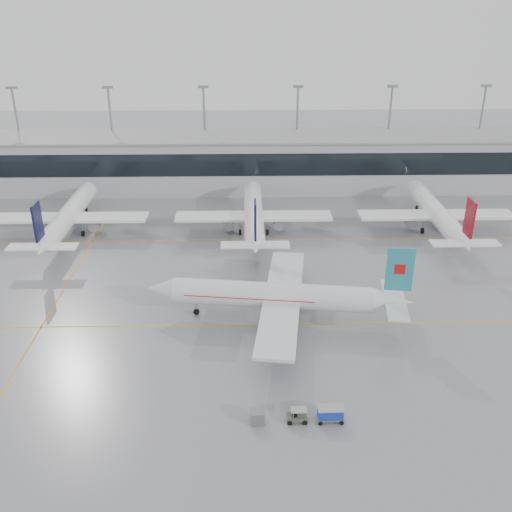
{
  "coord_description": "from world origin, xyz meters",
  "views": [
    {
      "loc": [
        -1.72,
        -67.97,
        42.03
      ],
      "look_at": [
        0.0,
        12.0,
        5.0
      ],
      "focal_mm": 40.0,
      "sensor_mm": 36.0,
      "label": 1
    }
  ],
  "objects_px": {
    "air_canada_jet": "(281,296)",
    "baggage_cart": "(330,413)",
    "gse_unit": "(258,417)",
    "baggage_tug": "(297,417)"
  },
  "relations": [
    {
      "from": "baggage_cart",
      "to": "gse_unit",
      "type": "distance_m",
      "value": 7.85
    },
    {
      "from": "air_canada_jet",
      "to": "gse_unit",
      "type": "relative_size",
      "value": 24.85
    },
    {
      "from": "air_canada_jet",
      "to": "baggage_tug",
      "type": "height_order",
      "value": "air_canada_jet"
    },
    {
      "from": "baggage_cart",
      "to": "gse_unit",
      "type": "bearing_deg",
      "value": -179.74
    },
    {
      "from": "air_canada_jet",
      "to": "gse_unit",
      "type": "xyz_separation_m",
      "value": [
        -3.73,
        -21.21,
        -3.01
      ]
    },
    {
      "from": "baggage_cart",
      "to": "gse_unit",
      "type": "height_order",
      "value": "baggage_cart"
    },
    {
      "from": "air_canada_jet",
      "to": "baggage_cart",
      "type": "distance_m",
      "value": 21.67
    },
    {
      "from": "baggage_tug",
      "to": "gse_unit",
      "type": "relative_size",
      "value": 2.18
    },
    {
      "from": "air_canada_jet",
      "to": "baggage_cart",
      "type": "bearing_deg",
      "value": 108.61
    },
    {
      "from": "baggage_tug",
      "to": "gse_unit",
      "type": "distance_m",
      "value": 4.25
    }
  ]
}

